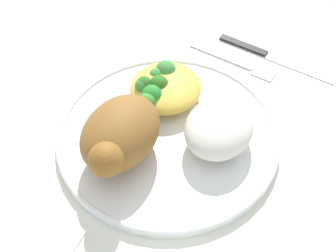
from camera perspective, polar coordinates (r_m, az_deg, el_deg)
The scene contains 8 objects.
ground_plane at distance 0.57m, azimuth 0.00°, elevation -1.56°, with size 2.00×2.00×0.00m, color silver.
plate at distance 0.56m, azimuth 0.00°, elevation -1.10°, with size 0.29×0.29×0.01m.
roasted_chicken at distance 0.51m, azimuth -6.37°, elevation -1.17°, with size 0.13×0.09×0.07m.
rice_pile at distance 0.54m, azimuth 6.71°, elevation -0.21°, with size 0.10×0.08×0.05m, color silver.
mac_cheese_with_broccoli at distance 0.59m, azimuth -0.70°, elevation 5.13°, with size 0.10×0.10×0.04m.
fork at distance 0.68m, azimuth 8.93°, elevation 8.27°, with size 0.03×0.14×0.01m.
knife at distance 0.70m, azimuth 12.68°, elevation 9.25°, with size 0.03×0.19×0.01m.
napkin at distance 0.52m, azimuth -20.15°, elevation -14.19°, with size 0.10×0.14×0.00m, color white.
Camera 1 is at (0.32, 0.17, 0.44)m, focal length 46.60 mm.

